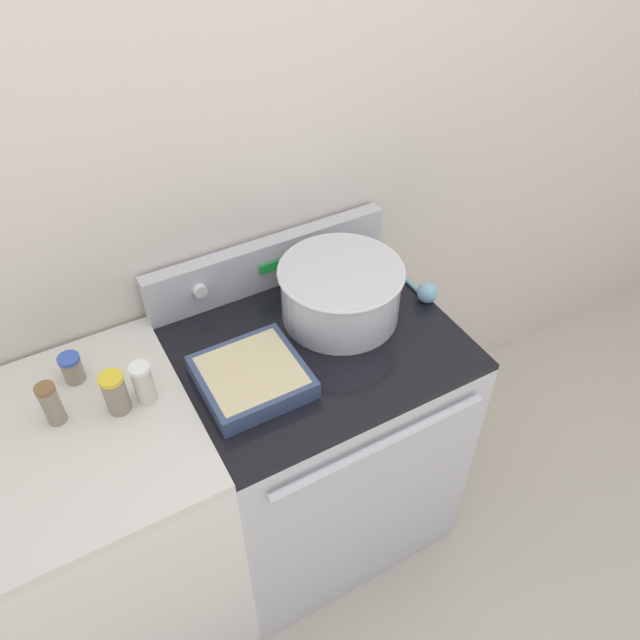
{
  "coord_description": "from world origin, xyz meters",
  "views": [
    {
      "loc": [
        -0.6,
        -0.77,
        2.15
      ],
      "look_at": [
        0.02,
        0.34,
        0.97
      ],
      "focal_mm": 35.0,
      "sensor_mm": 36.0,
      "label": 1
    }
  ],
  "objects_px": {
    "ladle": "(424,290)",
    "spice_jar_white_cap": "(143,383)",
    "casserole_dish": "(252,376)",
    "spice_jar_brown_cap": "(51,404)",
    "mixing_bowl": "(341,290)",
    "spice_jar_yellow_cap": "(115,393)",
    "spice_jar_blue_cap": "(72,368)"
  },
  "relations": [
    {
      "from": "casserole_dish",
      "to": "spice_jar_white_cap",
      "type": "bearing_deg",
      "value": 163.76
    },
    {
      "from": "mixing_bowl",
      "to": "ladle",
      "type": "xyz_separation_m",
      "value": [
        0.26,
        -0.06,
        -0.07
      ]
    },
    {
      "from": "mixing_bowl",
      "to": "casserole_dish",
      "type": "xyz_separation_m",
      "value": [
        -0.34,
        -0.12,
        -0.06
      ]
    },
    {
      "from": "spice_jar_yellow_cap",
      "to": "spice_jar_blue_cap",
      "type": "xyz_separation_m",
      "value": [
        -0.07,
        0.15,
        -0.02
      ]
    },
    {
      "from": "mixing_bowl",
      "to": "ladle",
      "type": "height_order",
      "value": "mixing_bowl"
    },
    {
      "from": "ladle",
      "to": "spice_jar_brown_cap",
      "type": "distance_m",
      "value": 1.07
    },
    {
      "from": "casserole_dish",
      "to": "spice_jar_blue_cap",
      "type": "xyz_separation_m",
      "value": [
        -0.4,
        0.23,
        0.02
      ]
    },
    {
      "from": "spice_jar_yellow_cap",
      "to": "spice_jar_brown_cap",
      "type": "xyz_separation_m",
      "value": [
        -0.14,
        0.04,
        0.0
      ]
    },
    {
      "from": "spice_jar_white_cap",
      "to": "spice_jar_yellow_cap",
      "type": "bearing_deg",
      "value": 177.77
    },
    {
      "from": "mixing_bowl",
      "to": "spice_jar_brown_cap",
      "type": "distance_m",
      "value": 0.81
    },
    {
      "from": "ladle",
      "to": "spice_jar_white_cap",
      "type": "xyz_separation_m",
      "value": [
        -0.85,
        0.01,
        0.04
      ]
    },
    {
      "from": "spice_jar_yellow_cap",
      "to": "mixing_bowl",
      "type": "bearing_deg",
      "value": 3.75
    },
    {
      "from": "casserole_dish",
      "to": "spice_jar_white_cap",
      "type": "height_order",
      "value": "spice_jar_white_cap"
    },
    {
      "from": "spice_jar_yellow_cap",
      "to": "spice_jar_blue_cap",
      "type": "height_order",
      "value": "spice_jar_yellow_cap"
    },
    {
      "from": "spice_jar_white_cap",
      "to": "spice_jar_brown_cap",
      "type": "xyz_separation_m",
      "value": [
        -0.21,
        0.04,
        0.0
      ]
    },
    {
      "from": "mixing_bowl",
      "to": "spice_jar_yellow_cap",
      "type": "bearing_deg",
      "value": -176.25
    },
    {
      "from": "mixing_bowl",
      "to": "casserole_dish",
      "type": "height_order",
      "value": "mixing_bowl"
    },
    {
      "from": "ladle",
      "to": "casserole_dish",
      "type": "bearing_deg",
      "value": -173.93
    },
    {
      "from": "ladle",
      "to": "spice_jar_white_cap",
      "type": "height_order",
      "value": "spice_jar_white_cap"
    },
    {
      "from": "casserole_dish",
      "to": "spice_jar_white_cap",
      "type": "distance_m",
      "value": 0.27
    },
    {
      "from": "ladle",
      "to": "spice_jar_yellow_cap",
      "type": "xyz_separation_m",
      "value": [
        -0.92,
        0.01,
        0.04
      ]
    },
    {
      "from": "spice_jar_blue_cap",
      "to": "spice_jar_brown_cap",
      "type": "xyz_separation_m",
      "value": [
        -0.07,
        -0.11,
        0.02
      ]
    },
    {
      "from": "mixing_bowl",
      "to": "spice_jar_brown_cap",
      "type": "xyz_separation_m",
      "value": [
        -0.81,
        -0.0,
        -0.02
      ]
    },
    {
      "from": "mixing_bowl",
      "to": "spice_jar_yellow_cap",
      "type": "relative_size",
      "value": 3.05
    },
    {
      "from": "casserole_dish",
      "to": "spice_jar_brown_cap",
      "type": "height_order",
      "value": "spice_jar_brown_cap"
    },
    {
      "from": "spice_jar_white_cap",
      "to": "spice_jar_blue_cap",
      "type": "bearing_deg",
      "value": 132.3
    },
    {
      "from": "mixing_bowl",
      "to": "spice_jar_white_cap",
      "type": "distance_m",
      "value": 0.6
    },
    {
      "from": "ladle",
      "to": "spice_jar_brown_cap",
      "type": "height_order",
      "value": "spice_jar_brown_cap"
    },
    {
      "from": "spice_jar_yellow_cap",
      "to": "spice_jar_brown_cap",
      "type": "relative_size",
      "value": 0.97
    },
    {
      "from": "casserole_dish",
      "to": "spice_jar_white_cap",
      "type": "relative_size",
      "value": 2.25
    },
    {
      "from": "spice_jar_white_cap",
      "to": "casserole_dish",
      "type": "bearing_deg",
      "value": -16.24
    },
    {
      "from": "mixing_bowl",
      "to": "casserole_dish",
      "type": "relative_size",
      "value": 1.34
    }
  ]
}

